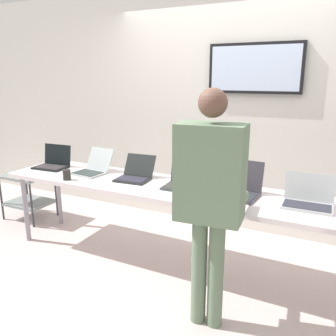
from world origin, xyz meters
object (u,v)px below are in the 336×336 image
(laptop_station_0, at_px, (53,162))
(storage_cart, at_px, (28,189))
(laptop_station_1, at_px, (93,168))
(laptop_station_3, at_px, (184,181))
(laptop_station_5, at_px, (308,199))
(laptop_station_2, at_px, (135,174))
(person, at_px, (210,190))
(laptop_station_4, at_px, (240,188))
(workbench, at_px, (179,193))
(coffee_mug, at_px, (67,175))

(laptop_station_0, distance_m, storage_cart, 0.80)
(laptop_station_0, relative_size, laptop_station_1, 0.93)
(laptop_station_3, xyz_separation_m, laptop_station_5, (1.05, -0.01, -0.00))
(laptop_station_2, relative_size, person, 0.22)
(laptop_station_5, bearing_deg, laptop_station_3, 179.24)
(laptop_station_4, distance_m, person, 0.70)
(laptop_station_3, bearing_deg, laptop_station_2, 178.63)
(workbench, relative_size, laptop_station_0, 9.95)
(laptop_station_0, height_order, coffee_mug, laptop_station_0)
(laptop_station_2, distance_m, storage_cart, 1.75)
(laptop_station_0, distance_m, laptop_station_4, 2.09)
(laptop_station_3, relative_size, storage_cart, 0.57)
(laptop_station_3, bearing_deg, storage_cart, 175.47)
(laptop_station_3, bearing_deg, laptop_station_5, -0.76)
(laptop_station_3, height_order, coffee_mug, laptop_station_3)
(workbench, distance_m, laptop_station_1, 1.02)
(laptop_station_2, height_order, coffee_mug, laptop_station_2)
(workbench, distance_m, laptop_station_4, 0.55)
(laptop_station_4, bearing_deg, laptop_station_5, -1.80)
(person, bearing_deg, laptop_station_1, 155.93)
(laptop_station_4, relative_size, coffee_mug, 3.48)
(storage_cart, bearing_deg, laptop_station_2, -5.51)
(coffee_mug, distance_m, storage_cart, 1.28)
(laptop_station_2, height_order, storage_cart, laptop_station_2)
(laptop_station_5, bearing_deg, person, -130.87)
(person, bearing_deg, storage_cart, 162.61)
(coffee_mug, height_order, storage_cart, coffee_mug)
(workbench, bearing_deg, storage_cart, 174.17)
(laptop_station_0, height_order, person, person)
(laptop_station_4, bearing_deg, person, -92.60)
(laptop_station_1, bearing_deg, storage_cart, 172.02)
(laptop_station_2, bearing_deg, storage_cart, 174.49)
(person, xyz_separation_m, storage_cart, (-2.70, 0.84, -0.64))
(laptop_station_3, xyz_separation_m, laptop_station_4, (0.52, 0.00, 0.00))
(laptop_station_4, bearing_deg, laptop_station_0, -179.94)
(person, bearing_deg, laptop_station_3, 126.04)
(person, bearing_deg, laptop_station_2, 146.01)
(laptop_station_0, xyz_separation_m, laptop_station_5, (2.63, -0.01, -0.00))
(laptop_station_3, height_order, person, person)
(laptop_station_2, bearing_deg, laptop_station_5, -0.96)
(laptop_station_1, xyz_separation_m, laptop_station_4, (1.55, -0.01, 0.01))
(workbench, distance_m, storage_cart, 2.23)
(person, bearing_deg, coffee_mug, 166.91)
(laptop_station_5, relative_size, coffee_mug, 3.76)
(laptop_station_0, height_order, laptop_station_5, same)
(laptop_station_3, bearing_deg, coffee_mug, -164.94)
(storage_cart, bearing_deg, coffee_mug, -23.28)
(laptop_station_1, bearing_deg, coffee_mug, -103.36)
(laptop_station_1, bearing_deg, laptop_station_4, -0.28)
(laptop_station_1, relative_size, person, 0.23)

